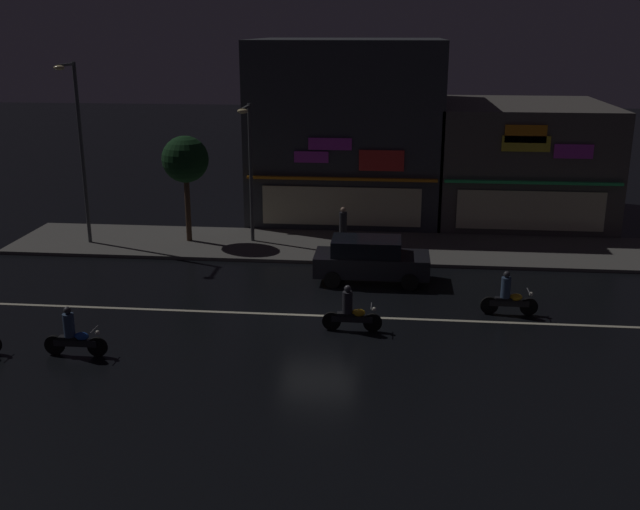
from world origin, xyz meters
TOP-DOWN VIEW (x-y plane):
  - ground_plane at (0.00, 0.00)m, footprint 140.00×140.00m
  - lane_divider_stripe at (0.00, 0.00)m, footprint 27.14×0.16m
  - sidewalk_far at (0.00, 8.05)m, footprint 28.57×4.82m
  - storefront_left_block at (8.57, 14.79)m, footprint 8.23×8.82m
  - storefront_center_block at (0.00, 14.63)m, footprint 9.20×8.48m
  - streetlamp_west at (-10.89, 7.20)m, footprint 0.44×1.64m
  - streetlamp_mid at (-3.79, 8.11)m, footprint 0.44×1.64m
  - pedestrian_on_sidewalk at (0.31, 7.22)m, footprint 0.33×0.33m
  - street_tree at (-6.59, 8.08)m, footprint 2.02×2.02m
  - parked_car_near_kerb at (1.59, 3.74)m, footprint 4.30×1.98m
  - motorcycle_lead at (-6.79, -3.82)m, footprint 1.90×0.60m
  - motorcycle_following at (6.29, 0.77)m, footprint 1.90×0.60m
  - motorcycle_opposite_lane at (1.14, -1.15)m, footprint 1.90×0.60m
  - traffic_cone at (-0.11, 4.95)m, footprint 0.36×0.36m

SIDE VIEW (x-z plane):
  - ground_plane at x=0.00m, z-range 0.00..0.00m
  - lane_divider_stripe at x=0.00m, z-range 0.00..0.01m
  - sidewalk_far at x=0.00m, z-range 0.00..0.14m
  - traffic_cone at x=-0.11m, z-range 0.00..0.55m
  - motorcycle_lead at x=-6.79m, z-range -0.13..1.39m
  - motorcycle_following at x=6.29m, z-range -0.13..1.39m
  - motorcycle_opposite_lane at x=1.14m, z-range -0.13..1.39m
  - parked_car_near_kerb at x=1.59m, z-range 0.03..1.70m
  - pedestrian_on_sidewalk at x=0.31m, z-range 0.08..1.98m
  - storefront_left_block at x=8.57m, z-range 0.00..5.68m
  - street_tree at x=-6.59m, z-range 1.41..6.07m
  - streetlamp_mid at x=-3.79m, z-range 0.75..6.77m
  - storefront_center_block at x=0.00m, z-range 0.00..8.69m
  - streetlamp_west at x=-10.89m, z-range 0.79..8.53m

